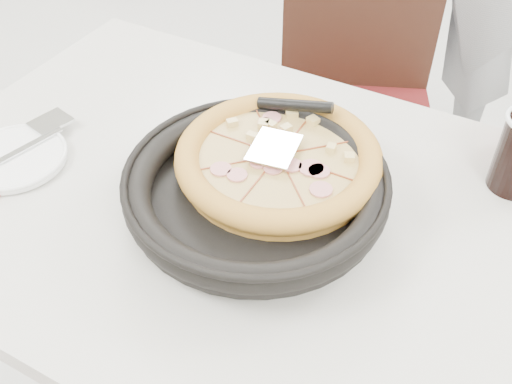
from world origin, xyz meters
The scene contains 9 objects.
floor centered at (0.00, 0.00, 0.00)m, with size 7.00×7.00×0.00m, color beige.
main_table centered at (-0.16, -0.28, 0.38)m, with size 1.20×0.80×0.75m, color silver, non-canonical shape.
chair_far centered at (-0.20, 0.38, 0.47)m, with size 0.42×0.42×0.95m, color black, non-canonical shape.
trivet centered at (-0.16, -0.25, 0.77)m, with size 0.11×0.11×0.04m, color black.
pizza_pan centered at (-0.13, -0.31, 0.79)m, with size 0.39×0.39×0.01m, color black.
pizza centered at (-0.12, -0.24, 0.81)m, with size 0.31×0.31×0.02m, color #B88331.
pizza_server centered at (-0.13, -0.24, 0.84)m, with size 0.07×0.09×0.00m, color silver.
side_plate centered at (-0.57, -0.39, 0.76)m, with size 0.18×0.18×0.01m, color white.
fork centered at (-0.56, -0.37, 0.77)m, with size 0.01×0.14×0.00m, color silver.
Camera 1 is at (0.19, -0.90, 1.43)m, focal length 42.00 mm.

